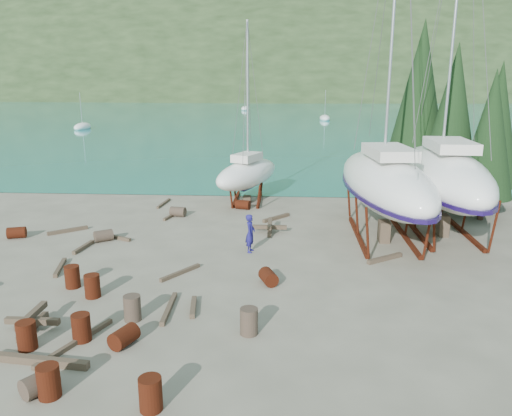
# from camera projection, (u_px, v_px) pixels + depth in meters

# --- Properties ---
(ground) EXTENTS (600.00, 600.00, 0.00)m
(ground) POSITION_uv_depth(u_px,v_px,m) (217.00, 282.00, 20.13)
(ground) COLOR #625E4D
(ground) RESTS_ON ground
(bay_water) EXTENTS (700.00, 700.00, 0.00)m
(bay_water) POSITION_uv_depth(u_px,v_px,m) (283.00, 91.00, 324.33)
(bay_water) COLOR #197881
(bay_water) RESTS_ON ground
(far_hill) EXTENTS (800.00, 360.00, 110.00)m
(far_hill) POSITION_uv_depth(u_px,v_px,m) (283.00, 90.00, 329.16)
(far_hill) COLOR black
(far_hill) RESTS_ON ground
(far_house_left) EXTENTS (6.60, 5.60, 5.60)m
(far_house_left) POSITION_uv_depth(u_px,v_px,m) (136.00, 91.00, 206.46)
(far_house_left) COLOR beige
(far_house_left) RESTS_ON ground
(far_house_center) EXTENTS (6.60, 5.60, 5.60)m
(far_house_center) POSITION_uv_depth(u_px,v_px,m) (232.00, 91.00, 204.07)
(far_house_center) COLOR beige
(far_house_center) RESTS_ON ground
(far_house_right) EXTENTS (6.60, 5.60, 5.60)m
(far_house_right) POSITION_uv_depth(u_px,v_px,m) (355.00, 91.00, 201.09)
(far_house_right) COLOR beige
(far_house_right) RESTS_ON ground
(cypress_near_right) EXTENTS (3.60, 3.60, 10.00)m
(cypress_near_right) POSITION_uv_depth(u_px,v_px,m) (452.00, 116.00, 29.51)
(cypress_near_right) COLOR black
(cypress_near_right) RESTS_ON ground
(cypress_mid_right) EXTENTS (3.06, 3.06, 8.50)m
(cypress_mid_right) POSITION_uv_depth(u_px,v_px,m) (490.00, 135.00, 27.71)
(cypress_mid_right) COLOR black
(cypress_mid_right) RESTS_ON ground
(cypress_back_left) EXTENTS (4.14, 4.14, 11.50)m
(cypress_back_left) POSITION_uv_depth(u_px,v_px,m) (419.00, 99.00, 31.31)
(cypress_back_left) COLOR black
(cypress_back_left) RESTS_ON ground
(cypress_far_right) EXTENTS (3.24, 3.24, 9.00)m
(cypress_far_right) POSITION_uv_depth(u_px,v_px,m) (496.00, 125.00, 30.45)
(cypress_far_right) COLOR black
(cypress_far_right) RESTS_ON ground
(moored_boat_left) EXTENTS (2.00, 5.00, 6.05)m
(moored_boat_left) POSITION_uv_depth(u_px,v_px,m) (82.00, 127.00, 79.77)
(moored_boat_left) COLOR white
(moored_boat_left) RESTS_ON ground
(moored_boat_mid) EXTENTS (2.00, 5.00, 6.05)m
(moored_boat_mid) POSITION_uv_depth(u_px,v_px,m) (325.00, 118.00, 96.70)
(moored_boat_mid) COLOR white
(moored_boat_mid) RESTS_ON ground
(moored_boat_far) EXTENTS (2.00, 5.00, 6.05)m
(moored_boat_far) POSITION_uv_depth(u_px,v_px,m) (245.00, 109.00, 126.74)
(moored_boat_far) COLOR white
(moored_boat_far) RESTS_ON ground
(large_sailboat_near) EXTENTS (4.55, 11.94, 18.37)m
(large_sailboat_near) POSITION_uv_depth(u_px,v_px,m) (385.00, 182.00, 24.88)
(large_sailboat_near) COLOR white
(large_sailboat_near) RESTS_ON ground
(large_sailboat_far) EXTENTS (3.84, 12.10, 18.98)m
(large_sailboat_far) POSITION_uv_depth(u_px,v_px,m) (444.00, 175.00, 25.81)
(large_sailboat_far) COLOR white
(large_sailboat_far) RESTS_ON ground
(small_sailboat_shore) EXTENTS (4.90, 7.48, 11.47)m
(small_sailboat_shore) POSITION_uv_depth(u_px,v_px,m) (247.00, 173.00, 32.78)
(small_sailboat_shore) COLOR white
(small_sailboat_shore) RESTS_ON ground
(worker) EXTENTS (0.53, 0.72, 1.83)m
(worker) POSITION_uv_depth(u_px,v_px,m) (250.00, 233.00, 23.37)
(worker) COLOR navy
(worker) RESTS_ON ground
(drum_1) EXTENTS (0.97, 1.05, 0.58)m
(drum_1) POSITION_uv_depth(u_px,v_px,m) (39.00, 383.00, 12.94)
(drum_1) COLOR #2D2823
(drum_1) RESTS_ON ground
(drum_2) EXTENTS (1.01, 0.81, 0.58)m
(drum_2) POSITION_uv_depth(u_px,v_px,m) (17.00, 233.00, 25.54)
(drum_2) COLOR #541E0E
(drum_2) RESTS_ON ground
(drum_3) EXTENTS (0.58, 0.58, 0.88)m
(drum_3) POSITION_uv_depth(u_px,v_px,m) (49.00, 382.00, 12.76)
(drum_3) COLOR #541E0E
(drum_3) RESTS_ON ground
(drum_4) EXTENTS (0.99, 0.78, 0.58)m
(drum_4) POSITION_uv_depth(u_px,v_px,m) (243.00, 205.00, 31.18)
(drum_4) COLOR #541E0E
(drum_4) RESTS_ON ground
(drum_5) EXTENTS (0.58, 0.58, 0.88)m
(drum_5) POSITION_uv_depth(u_px,v_px,m) (132.00, 308.00, 16.83)
(drum_5) COLOR #2D2823
(drum_5) RESTS_ON ground
(drum_6) EXTENTS (0.86, 1.03, 0.58)m
(drum_6) POSITION_uv_depth(u_px,v_px,m) (268.00, 277.00, 19.84)
(drum_6) COLOR #541E0E
(drum_6) RESTS_ON ground
(drum_7) EXTENTS (0.58, 0.58, 0.88)m
(drum_7) POSITION_uv_depth(u_px,v_px,m) (151.00, 394.00, 12.26)
(drum_7) COLOR #541E0E
(drum_7) RESTS_ON ground
(drum_8) EXTENTS (0.58, 0.58, 0.88)m
(drum_8) POSITION_uv_depth(u_px,v_px,m) (72.00, 277.00, 19.49)
(drum_8) COLOR #541E0E
(drum_8) RESTS_ON ground
(drum_9) EXTENTS (0.97, 0.72, 0.58)m
(drum_9) POSITION_uv_depth(u_px,v_px,m) (178.00, 212.00, 29.55)
(drum_9) COLOR #2D2823
(drum_9) RESTS_ON ground
(drum_10) EXTENTS (0.58, 0.58, 0.88)m
(drum_10) POSITION_uv_depth(u_px,v_px,m) (27.00, 336.00, 15.03)
(drum_10) COLOR #541E0E
(drum_10) RESTS_ON ground
(drum_12) EXTENTS (0.88, 1.04, 0.58)m
(drum_12) POSITION_uv_depth(u_px,v_px,m) (124.00, 337.00, 15.27)
(drum_12) COLOR #541E0E
(drum_12) RESTS_ON ground
(drum_13) EXTENTS (0.58, 0.58, 0.88)m
(drum_13) POSITION_uv_depth(u_px,v_px,m) (81.00, 328.00, 15.52)
(drum_13) COLOR #541E0E
(drum_13) RESTS_ON ground
(drum_14) EXTENTS (0.58, 0.58, 0.88)m
(drum_14) POSITION_uv_depth(u_px,v_px,m) (92.00, 286.00, 18.61)
(drum_14) COLOR #541E0E
(drum_14) RESTS_ON ground
(drum_15) EXTENTS (1.05, 0.98, 0.58)m
(drum_15) POSITION_uv_depth(u_px,v_px,m) (104.00, 236.00, 25.04)
(drum_15) COLOR #2D2823
(drum_15) RESTS_ON ground
(drum_17) EXTENTS (0.58, 0.58, 0.88)m
(drum_17) POSITION_uv_depth(u_px,v_px,m) (249.00, 321.00, 15.92)
(drum_17) COLOR #2D2823
(drum_17) RESTS_ON ground
(timber_0) EXTENTS (0.36, 2.33, 0.14)m
(timber_0) POSITION_uv_depth(u_px,v_px,m) (164.00, 203.00, 32.40)
(timber_0) COLOR brown
(timber_0) RESTS_ON ground
(timber_1) EXTENTS (1.77, 1.30, 0.19)m
(timber_1) POSITION_uv_depth(u_px,v_px,m) (385.00, 258.00, 22.45)
(timber_1) COLOR brown
(timber_1) RESTS_ON ground
(timber_2) EXTENTS (1.75, 1.46, 0.19)m
(timber_2) POSITION_uv_depth(u_px,v_px,m) (68.00, 230.00, 26.57)
(timber_2) COLOR brown
(timber_2) RESTS_ON ground
(timber_3) EXTENTS (1.33, 3.00, 0.15)m
(timber_3) POSITION_uv_depth(u_px,v_px,m) (75.00, 342.00, 15.35)
(timber_3) COLOR brown
(timber_3) RESTS_ON ground
(timber_4) EXTENTS (0.40, 1.75, 0.17)m
(timber_4) POSITION_uv_depth(u_px,v_px,m) (83.00, 247.00, 23.97)
(timber_4) COLOR brown
(timber_4) RESTS_ON ground
(timber_5) EXTENTS (0.25, 2.40, 0.16)m
(timber_5) POSITION_uv_depth(u_px,v_px,m) (169.00, 308.00, 17.61)
(timber_5) COLOR brown
(timber_5) RESTS_ON ground
(timber_6) EXTENTS (1.55, 1.70, 0.19)m
(timber_6) POSITION_uv_depth(u_px,v_px,m) (276.00, 218.00, 28.98)
(timber_6) COLOR brown
(timber_6) RESTS_ON ground
(timber_7) EXTENTS (0.37, 1.52, 0.17)m
(timber_7) POSITION_uv_depth(u_px,v_px,m) (193.00, 307.00, 17.70)
(timber_7) COLOR brown
(timber_7) RESTS_ON ground
(timber_9) EXTENTS (0.71, 2.31, 0.15)m
(timber_9) POSITION_uv_depth(u_px,v_px,m) (173.00, 215.00, 29.70)
(timber_9) COLOR brown
(timber_9) RESTS_ON ground
(timber_11) EXTENTS (1.37, 1.88, 0.15)m
(timber_11) POSITION_uv_depth(u_px,v_px,m) (180.00, 273.00, 20.86)
(timber_11) COLOR brown
(timber_11) RESTS_ON ground
(timber_12) EXTENTS (0.62, 1.99, 0.17)m
(timber_12) POSITION_uv_depth(u_px,v_px,m) (60.00, 267.00, 21.41)
(timber_12) COLOR brown
(timber_12) RESTS_ON ground
(timber_16) EXTENTS (3.14, 0.57, 0.23)m
(timber_16) POSITION_uv_depth(u_px,v_px,m) (37.00, 361.00, 14.29)
(timber_16) COLOR brown
(timber_16) RESTS_ON ground
(timber_17) EXTENTS (2.29, 1.25, 0.16)m
(timber_17) POSITION_uv_depth(u_px,v_px,m) (112.00, 236.00, 25.62)
(timber_17) COLOR brown
(timber_17) RESTS_ON ground
(timber_pile_fore) EXTENTS (1.80, 1.80, 0.60)m
(timber_pile_fore) POSITION_uv_depth(u_px,v_px,m) (32.00, 321.00, 16.23)
(timber_pile_fore) COLOR brown
(timber_pile_fore) RESTS_ON ground
(timber_pile_aft) EXTENTS (1.80, 1.80, 0.60)m
(timber_pile_aft) POSITION_uv_depth(u_px,v_px,m) (270.00, 227.00, 26.45)
(timber_pile_aft) COLOR brown
(timber_pile_aft) RESTS_ON ground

